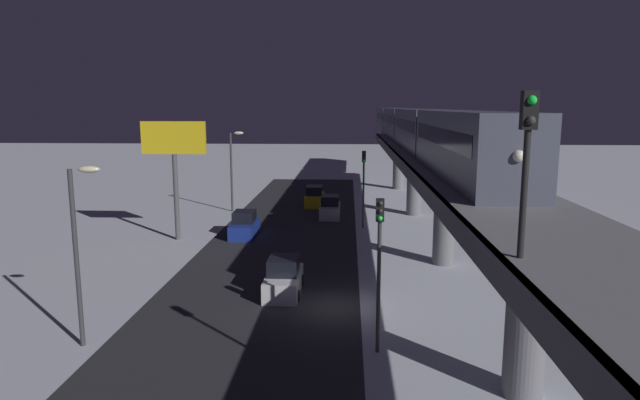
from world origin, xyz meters
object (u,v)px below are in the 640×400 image
object	(u,v)px
commercial_billboard	(174,150)
subway_train	(408,125)
sedan_yellow_2	(314,197)
traffic_light_mid	(364,178)
traffic_light_near	(379,253)
sedan_silver	(330,208)
rail_signal	(527,146)
sedan_blue	(245,226)
sedan_white	(284,279)

from	to	relation	value
commercial_billboard	subway_train	bearing A→B (deg)	-137.79
sedan_yellow_2	traffic_light_mid	bearing A→B (deg)	-65.68
traffic_light_near	sedan_silver	bearing A→B (deg)	-84.02
sedan_yellow_2	commercial_billboard	bearing A→B (deg)	-121.92
rail_signal	sedan_blue	distance (m)	31.67
subway_train	sedan_white	bearing A→B (deg)	71.62
subway_train	commercial_billboard	xyz separation A→B (m)	(19.02, 17.26, -1.29)
traffic_light_mid	sedan_white	bearing A→B (deg)	73.95
rail_signal	traffic_light_near	xyz separation A→B (m)	(2.93, -8.06, -4.86)
sedan_yellow_2	sedan_silver	xyz separation A→B (m)	(-1.80, 6.00, 0.00)
rail_signal	traffic_light_near	world-z (taller)	rail_signal
subway_train	traffic_light_mid	xyz separation A→B (m)	(4.88, 12.49, -3.92)
rail_signal	sedan_yellow_2	size ratio (longest dim) A/B	0.86
subway_train	sedan_blue	distance (m)	22.47
subway_train	rail_signal	xyz separation A→B (m)	(1.94, 43.85, 0.95)
sedan_silver	traffic_light_near	xyz separation A→B (m)	(-2.90, 27.70, 3.40)
sedan_white	sedan_yellow_2	size ratio (longest dim) A/B	0.89
commercial_billboard	sedan_yellow_2	bearing A→B (deg)	-121.92
sedan_white	traffic_light_near	world-z (taller)	traffic_light_near
subway_train	sedan_white	world-z (taller)	subway_train
rail_signal	traffic_light_near	size ratio (longest dim) A/B	0.62
sedan_white	sedan_yellow_2	bearing A→B (deg)	90.00
commercial_billboard	sedan_blue	bearing A→B (deg)	-163.58
subway_train	traffic_light_near	xyz separation A→B (m)	(4.88, 35.79, -3.92)
sedan_white	sedan_silver	xyz separation A→B (m)	(-1.80, -20.73, 0.01)
sedan_silver	commercial_billboard	distance (m)	15.71
rail_signal	sedan_blue	size ratio (longest dim) A/B	0.96
traffic_light_mid	traffic_light_near	bearing A→B (deg)	90.00
sedan_yellow_2	traffic_light_near	bearing A→B (deg)	-82.06
rail_signal	sedan_blue	xyz separation A→B (m)	(12.23, -28.02, -8.26)
traffic_light_mid	sedan_blue	bearing A→B (deg)	19.75
sedan_blue	commercial_billboard	bearing A→B (deg)	16.42
traffic_light_near	traffic_light_mid	distance (m)	23.30
subway_train	rail_signal	size ratio (longest dim) A/B	18.52
traffic_light_mid	sedan_yellow_2	bearing A→B (deg)	-65.68
sedan_silver	traffic_light_near	bearing A→B (deg)	-84.02
subway_train	commercial_billboard	distance (m)	25.72
sedan_yellow_2	sedan_blue	distance (m)	14.49
subway_train	sedan_silver	world-z (taller)	subway_train
sedan_silver	rail_signal	bearing A→B (deg)	-80.73
traffic_light_near	sedan_yellow_2	bearing A→B (deg)	-82.06
sedan_blue	rail_signal	bearing A→B (deg)	113.59
traffic_light_near	commercial_billboard	size ratio (longest dim) A/B	0.72
sedan_white	traffic_light_near	distance (m)	9.07
rail_signal	sedan_yellow_2	xyz separation A→B (m)	(7.63, -41.76, -8.26)
commercial_billboard	rail_signal	bearing A→B (deg)	122.71
rail_signal	sedan_yellow_2	bearing A→B (deg)	-79.64
subway_train	traffic_light_mid	size ratio (longest dim) A/B	11.57
rail_signal	sedan_yellow_2	distance (m)	43.25
rail_signal	traffic_light_near	distance (m)	9.86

